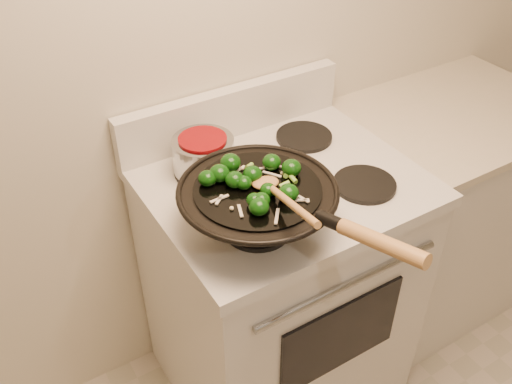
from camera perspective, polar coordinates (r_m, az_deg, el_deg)
stove at (r=1.97m, az=2.30°, el=-9.29°), size 0.78×0.67×1.08m
counter_unit at (r=2.40m, az=17.75°, el=-1.57°), size 0.77×0.62×0.91m
wok at (r=1.43m, az=0.30°, el=-1.41°), size 0.41×0.67×0.21m
stirfry at (r=1.40m, az=-0.42°, el=1.25°), size 0.26×0.27×0.05m
wooden_spoon at (r=1.33m, az=2.28°, el=-0.17°), size 0.10×0.31×0.10m
saucepan at (r=1.66m, az=-5.26°, el=3.80°), size 0.18×0.29×0.11m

